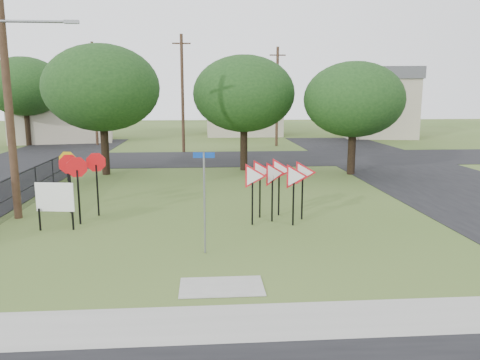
% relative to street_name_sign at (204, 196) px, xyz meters
% --- Properties ---
extents(ground, '(140.00, 140.00, 0.00)m').
position_rel_street_name_sign_xyz_m(ground, '(0.38, -0.10, -1.69)').
color(ground, '#3D5720').
extents(sidewalk, '(30.00, 1.60, 0.02)m').
position_rel_street_name_sign_xyz_m(sidewalk, '(0.38, -4.30, -1.68)').
color(sidewalk, gray).
rests_on(sidewalk, ground).
extents(planting_strip, '(30.00, 0.80, 0.02)m').
position_rel_street_name_sign_xyz_m(planting_strip, '(0.38, -5.50, -1.68)').
color(planting_strip, '#3D5720').
rests_on(planting_strip, ground).
extents(street_right, '(8.00, 50.00, 0.02)m').
position_rel_street_name_sign_xyz_m(street_right, '(12.38, 9.90, -1.68)').
color(street_right, black).
rests_on(street_right, ground).
extents(street_far, '(60.00, 8.00, 0.02)m').
position_rel_street_name_sign_xyz_m(street_far, '(0.38, 19.90, -1.68)').
color(street_far, black).
rests_on(street_far, ground).
extents(curb_pad, '(2.00, 1.20, 0.02)m').
position_rel_street_name_sign_xyz_m(curb_pad, '(0.38, -2.50, -1.68)').
color(curb_pad, gray).
rests_on(curb_pad, ground).
extents(street_name_sign, '(0.61, 0.07, 2.94)m').
position_rel_street_name_sign_xyz_m(street_name_sign, '(0.00, 0.00, 0.00)').
color(street_name_sign, gray).
rests_on(street_name_sign, ground).
extents(stop_sign_cluster, '(1.90, 1.89, 2.41)m').
position_rel_street_name_sign_xyz_m(stop_sign_cluster, '(-4.62, 4.28, 0.10)').
color(stop_sign_cluster, black).
rests_on(stop_sign_cluster, ground).
extents(yield_sign_cluster, '(2.86, 1.63, 2.23)m').
position_rel_street_name_sign_xyz_m(yield_sign_cluster, '(2.59, 3.33, -0.04)').
color(yield_sign_cluster, black).
rests_on(yield_sign_cluster, ground).
extents(info_board, '(1.30, 0.23, 1.64)m').
position_rel_street_name_sign_xyz_m(info_board, '(-5.00, 2.69, -0.61)').
color(info_board, black).
rests_on(info_board, ground).
extents(utility_pole_main, '(3.55, 0.33, 10.00)m').
position_rel_street_name_sign_xyz_m(utility_pole_main, '(-6.85, 4.40, 3.52)').
color(utility_pole_main, '#473020').
rests_on(utility_pole_main, ground).
extents(far_pole_a, '(1.40, 0.24, 9.00)m').
position_rel_street_name_sign_xyz_m(far_pole_a, '(-1.62, 23.90, 2.91)').
color(far_pole_a, '#473020').
rests_on(far_pole_a, ground).
extents(far_pole_b, '(1.40, 0.24, 8.50)m').
position_rel_street_name_sign_xyz_m(far_pole_b, '(6.38, 27.90, 2.66)').
color(far_pole_b, '#473020').
rests_on(far_pole_b, ground).
extents(far_pole_c, '(1.40, 0.24, 9.00)m').
position_rel_street_name_sign_xyz_m(far_pole_c, '(-9.62, 29.90, 2.91)').
color(far_pole_c, '#473020').
rests_on(far_pole_c, ground).
extents(fence_run, '(0.05, 11.55, 1.50)m').
position_rel_street_name_sign_xyz_m(fence_run, '(-7.22, 6.15, -0.90)').
color(fence_run, black).
rests_on(fence_run, ground).
extents(house_left, '(10.58, 8.88, 7.20)m').
position_rel_street_name_sign_xyz_m(house_left, '(-13.62, 33.90, 1.96)').
color(house_left, '#B8AD94').
rests_on(house_left, ground).
extents(house_mid, '(8.40, 8.40, 6.20)m').
position_rel_street_name_sign_xyz_m(house_mid, '(4.38, 39.90, 1.46)').
color(house_mid, '#B8AD94').
rests_on(house_mid, ground).
extents(house_right, '(8.30, 8.30, 7.20)m').
position_rel_street_name_sign_xyz_m(house_right, '(18.38, 35.90, 1.96)').
color(house_right, '#B8AD94').
rests_on(house_right, ground).
extents(tree_near_left, '(6.40, 6.40, 7.27)m').
position_rel_street_name_sign_xyz_m(tree_near_left, '(-5.62, 13.90, 3.17)').
color(tree_near_left, black).
rests_on(tree_near_left, ground).
extents(tree_near_mid, '(6.00, 6.00, 6.80)m').
position_rel_street_name_sign_xyz_m(tree_near_mid, '(2.38, 14.90, 2.85)').
color(tree_near_mid, black).
rests_on(tree_near_mid, ground).
extents(tree_near_right, '(5.60, 5.60, 6.33)m').
position_rel_street_name_sign_xyz_m(tree_near_right, '(8.38, 12.90, 2.54)').
color(tree_near_right, black).
rests_on(tree_near_right, ground).
extents(tree_far_left, '(6.80, 6.80, 7.73)m').
position_rel_street_name_sign_xyz_m(tree_far_left, '(-15.62, 29.90, 3.48)').
color(tree_far_left, black).
rests_on(tree_far_left, ground).
extents(tree_far_right, '(6.00, 6.00, 6.80)m').
position_rel_street_name_sign_xyz_m(tree_far_right, '(14.38, 31.90, 2.85)').
color(tree_far_right, black).
rests_on(tree_far_right, ground).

